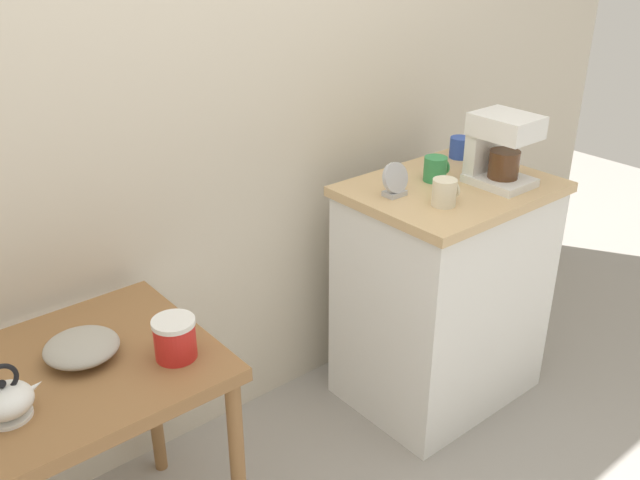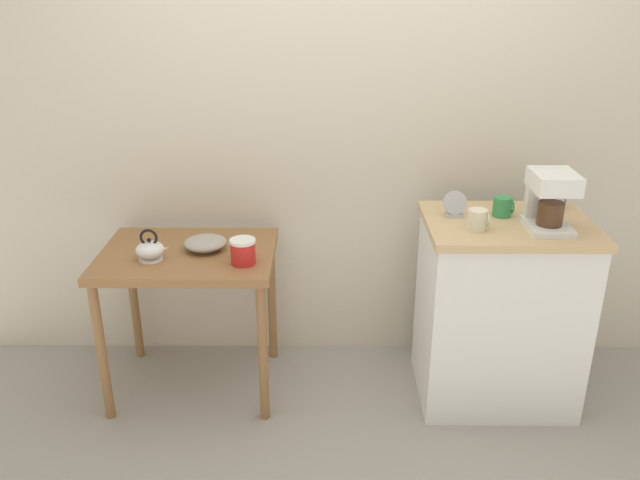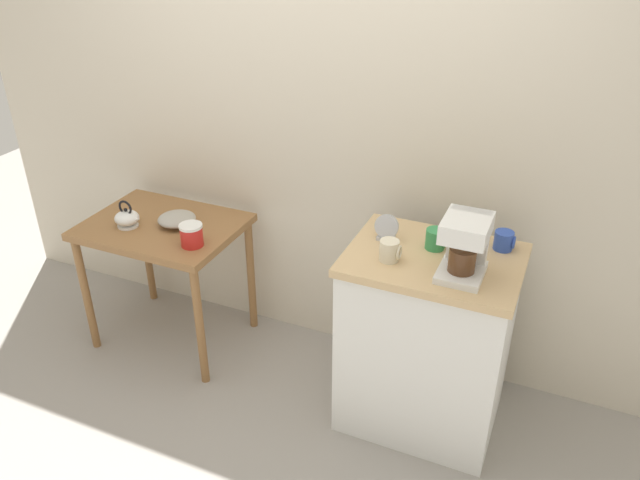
% 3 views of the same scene
% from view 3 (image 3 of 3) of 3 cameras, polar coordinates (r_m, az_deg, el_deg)
% --- Properties ---
extents(ground_plane, '(8.00, 8.00, 0.00)m').
position_cam_3_polar(ground_plane, '(3.46, -3.25, -12.07)').
color(ground_plane, gray).
extents(back_wall, '(4.40, 0.10, 2.80)m').
position_cam_3_polar(back_wall, '(3.12, 1.64, 12.75)').
color(back_wall, beige).
rests_on(back_wall, ground_plane).
extents(wooden_table, '(0.81, 0.61, 0.74)m').
position_cam_3_polar(wooden_table, '(3.47, -14.00, 0.02)').
color(wooden_table, olive).
rests_on(wooden_table, ground_plane).
extents(kitchen_counter, '(0.75, 0.57, 0.91)m').
position_cam_3_polar(kitchen_counter, '(2.98, 9.61, -9.06)').
color(kitchen_counter, white).
rests_on(kitchen_counter, ground_plane).
extents(bowl_stoneware, '(0.20, 0.20, 0.06)m').
position_cam_3_polar(bowl_stoneware, '(3.38, -12.92, 1.87)').
color(bowl_stoneware, '#9E998C').
rests_on(bowl_stoneware, wooden_table).
extents(teakettle, '(0.16, 0.13, 0.15)m').
position_cam_3_polar(teakettle, '(3.42, -17.17, 1.92)').
color(teakettle, white).
rests_on(teakettle, wooden_table).
extents(canister_enamel, '(0.12, 0.12, 0.12)m').
position_cam_3_polar(canister_enamel, '(3.15, -11.63, 0.45)').
color(canister_enamel, red).
rests_on(canister_enamel, wooden_table).
extents(coffee_maker, '(0.18, 0.22, 0.26)m').
position_cam_3_polar(coffee_maker, '(2.56, 13.12, -0.24)').
color(coffee_maker, white).
rests_on(coffee_maker, kitchen_counter).
extents(mug_small_cream, '(0.09, 0.08, 0.09)m').
position_cam_3_polar(mug_small_cream, '(2.64, 6.37, -0.96)').
color(mug_small_cream, beige).
rests_on(mug_small_cream, kitchen_counter).
extents(mug_tall_green, '(0.09, 0.08, 0.09)m').
position_cam_3_polar(mug_tall_green, '(2.76, 10.51, 0.08)').
color(mug_tall_green, '#338C4C').
rests_on(mug_tall_green, kitchen_counter).
extents(mug_blue, '(0.09, 0.08, 0.08)m').
position_cam_3_polar(mug_blue, '(2.83, 16.43, -0.05)').
color(mug_blue, '#2D4CAD').
rests_on(mug_blue, kitchen_counter).
extents(table_clock, '(0.11, 0.05, 0.12)m').
position_cam_3_polar(table_clock, '(2.80, 6.08, 1.01)').
color(table_clock, '#B2B5BA').
rests_on(table_clock, kitchen_counter).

